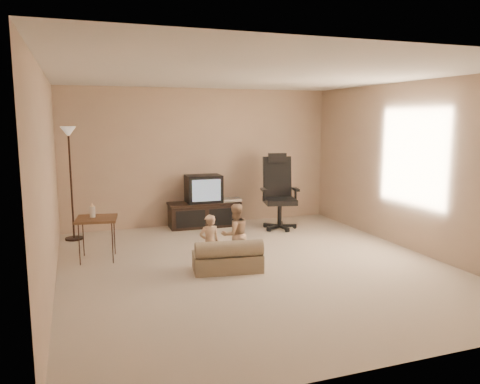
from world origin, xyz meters
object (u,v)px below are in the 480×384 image
Objects in this scene: office_chair at (279,202)px; floor_lamp at (70,158)px; child_sofa at (228,258)px; toddler_right at (235,234)px; toddler_left at (210,243)px; side_table at (96,219)px; tv_stand at (204,205)px.

floor_lamp reaches higher than office_chair.
child_sofa is (-1.62, -2.00, -0.31)m from office_chair.
toddler_right is (2.05, -2.14, -0.92)m from floor_lamp.
toddler_left is (1.65, -2.28, -0.96)m from floor_lamp.
child_sofa is 0.38m from toddler_right.
child_sofa is at bearing -51.70° from floor_lamp.
side_table reaches higher than child_sofa.
toddler_left is 0.43m from toddler_right.
tv_stand is 1.65× the size of side_table.
side_table is 1.09× the size of toddler_left.
office_chair is at bearing -6.13° from floor_lamp.
floor_lamp is at bearing -53.13° from toddler_right.
office_chair is (1.23, -0.57, 0.09)m from tv_stand.
child_sofa is (1.56, -1.09, -0.41)m from side_table.
side_table is (-1.95, -1.47, 0.19)m from tv_stand.
floor_lamp is (-3.49, 0.37, 0.86)m from office_chair.
floor_lamp reaches higher than toddler_left.
child_sofa is at bearing -116.64° from office_chair.
side_table is at bearing -151.80° from office_chair.
tv_stand is 2.34m from toddler_right.
floor_lamp is 1.95× the size of child_sofa.
tv_stand is at bearing 90.16° from child_sofa.
side_table reaches higher than toddler_left.
side_table is 1.52m from floor_lamp.
floor_lamp is at bearing -173.78° from office_chair.
side_table is at bearing -33.23° from toddler_right.
toddler_right reaches higher than child_sofa.
floor_lamp is 3.24m from child_sofa.
office_chair reaches higher than side_table.
tv_stand is at bearing 167.46° from office_chair.
tv_stand is at bearing -106.36° from toddler_left.
side_table is at bearing -76.35° from floor_lamp.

